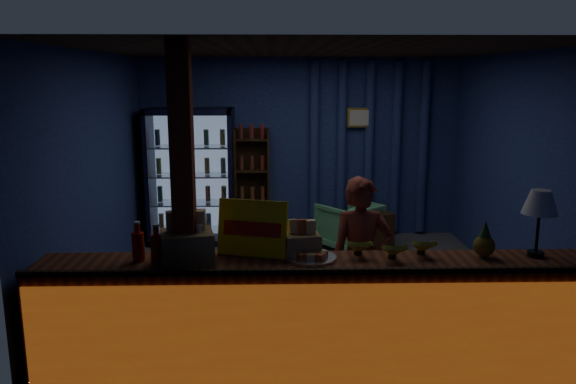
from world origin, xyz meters
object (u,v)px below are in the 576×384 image
at_px(table_lamp, 540,205).
at_px(shopkeeper, 361,262).
at_px(green_chair, 349,226).
at_px(pastry_tray, 310,256).

bearing_deg(table_lamp, shopkeeper, 159.47).
relative_size(shopkeeper, green_chair, 2.09).
relative_size(green_chair, pastry_tray, 1.75).
xyz_separation_m(shopkeeper, pastry_tray, (-0.47, -0.50, 0.22)).
bearing_deg(pastry_tray, table_lamp, 0.53).
distance_m(shopkeeper, table_lamp, 1.51).
xyz_separation_m(pastry_tray, table_lamp, (1.77, 0.02, 0.39)).
distance_m(pastry_tray, table_lamp, 1.81).
xyz_separation_m(shopkeeper, table_lamp, (1.29, -0.48, 0.62)).
distance_m(green_chair, table_lamp, 3.57).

